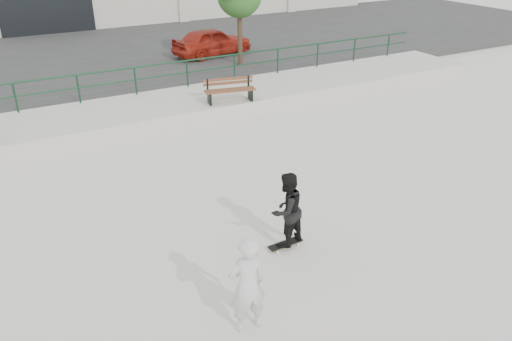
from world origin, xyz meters
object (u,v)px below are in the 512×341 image
bench_right (230,90)px  red_car (212,41)px  seated_skater (247,285)px  skateboard (285,244)px  standing_skater (287,210)px

bench_right → red_car: 6.85m
seated_skater → skateboard: bearing=-134.7°
skateboard → seated_skater: (-1.80, -1.67, 0.83)m
standing_skater → bench_right: bearing=-123.1°
red_car → skateboard: bearing=152.7°
red_car → seated_skater: bearing=148.8°
skateboard → standing_skater: (0.00, 0.00, 0.84)m
bench_right → skateboard: bench_right is taller
standing_skater → red_car: bearing=-123.7°
skateboard → bench_right: bearing=69.4°
bench_right → red_car: bearing=82.7°
skateboard → seated_skater: size_ratio=0.44×
standing_skater → skateboard: bearing=11.5°
bench_right → seated_skater: 10.42m
bench_right → standing_skater: standing_skater is taller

